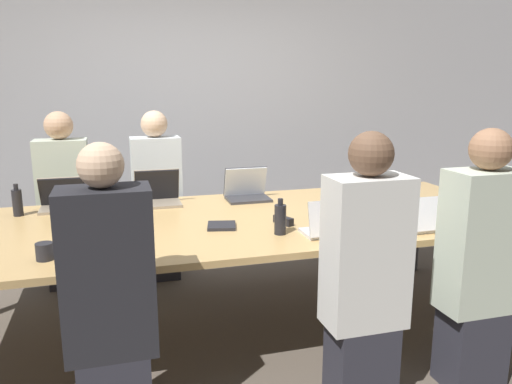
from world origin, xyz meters
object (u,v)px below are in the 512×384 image
at_px(laptop_near_midright, 334,225).
at_px(stapler, 283,220).
at_px(cup_far_left, 97,203).
at_px(cup_near_left, 45,251).
at_px(bottle_near_right, 449,203).
at_px(bottle_near_midright, 280,219).
at_px(laptop_far_left, 63,200).
at_px(bottle_far_midleft, 124,199).
at_px(person_near_right, 479,266).
at_px(laptop_far_center, 247,190).
at_px(person_near_left, 110,304).
at_px(person_far_left, 65,203).
at_px(laptop_far_midleft, 158,194).
at_px(bottle_far_left, 17,202).
at_px(laptop_near_right, 433,220).
at_px(person_far_midleft, 157,199).
at_px(person_near_midright, 365,278).
at_px(laptop_near_left, 94,248).

distance_m(laptop_near_midright, stapler, 0.38).
distance_m(cup_far_left, cup_near_left, 1.08).
xyz_separation_m(bottle_near_right, bottle_near_midright, (-1.18, -0.01, -0.01)).
bearing_deg(laptop_far_left, cup_far_left, -6.86).
bearing_deg(bottle_far_midleft, laptop_near_midright, -37.71).
distance_m(bottle_near_right, bottle_near_midright, 1.18).
bearing_deg(stapler, bottle_near_right, -33.35).
relative_size(laptop_far_left, laptop_near_midright, 0.91).
bearing_deg(person_near_right, bottle_far_midleft, -38.61).
height_order(laptop_far_center, cup_near_left, laptop_far_center).
height_order(laptop_far_left, cup_near_left, laptop_far_left).
distance_m(person_near_left, cup_near_left, 0.56).
height_order(person_far_left, person_near_left, person_far_left).
bearing_deg(laptop_far_midleft, person_near_left, -103.16).
xyz_separation_m(laptop_far_left, cup_far_left, (0.23, -0.03, -0.03)).
bearing_deg(person_near_right, laptop_far_left, -36.32).
height_order(bottle_far_left, laptop_near_right, bottle_far_left).
distance_m(person_far_left, bottle_near_right, 2.90).
xyz_separation_m(person_near_right, cup_near_left, (-2.21, 0.54, 0.11)).
xyz_separation_m(bottle_far_left, cup_near_left, (0.28, -0.98, -0.05)).
bearing_deg(bottle_far_midleft, cup_far_left, 138.49).
bearing_deg(person_far_midleft, laptop_near_midright, -59.58).
relative_size(cup_near_left, bottle_near_midright, 0.41).
distance_m(bottle_near_right, person_near_midright, 1.14).
bearing_deg(bottle_far_midleft, cup_near_left, -115.14).
height_order(person_near_right, person_near_midright, person_near_midright).
bearing_deg(person_far_midleft, stapler, -60.68).
bearing_deg(person_far_left, person_near_right, -42.95).
bearing_deg(bottle_far_midleft, bottle_far_left, 173.03).
xyz_separation_m(laptop_near_left, cup_near_left, (-0.25, 0.10, -0.03)).
distance_m(person_far_midleft, person_near_right, 2.55).
bearing_deg(bottle_near_midright, cup_near_left, -176.11).
height_order(laptop_far_left, bottle_near_right, bottle_near_right).
bearing_deg(person_near_midright, person_near_right, 178.88).
height_order(bottle_far_left, bottle_near_right, bottle_near_right).
bearing_deg(laptop_near_left, cup_far_left, -89.33).
relative_size(bottle_far_midleft, stapler, 1.32).
bearing_deg(person_near_midright, laptop_near_right, -147.58).
xyz_separation_m(laptop_far_midleft, person_near_left, (-0.35, -1.51, -0.16)).
xyz_separation_m(laptop_near_right, person_near_left, (-1.92, -0.36, -0.14)).
height_order(person_far_midleft, laptop_near_midright, person_far_midleft).
bearing_deg(person_far_midleft, laptop_far_midleft, -93.89).
distance_m(laptop_far_left, laptop_near_midright, 1.94).
height_order(person_far_midleft, person_near_left, person_far_midleft).
distance_m(laptop_far_center, laptop_near_midright, 1.08).
bearing_deg(laptop_near_left, laptop_far_midleft, -110.04).
relative_size(person_far_midleft, person_near_right, 1.00).
xyz_separation_m(cup_near_left, stapler, (1.39, 0.28, -0.02)).
bearing_deg(laptop_far_center, laptop_near_left, -134.37).
distance_m(bottle_far_midleft, person_near_midright, 1.81).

